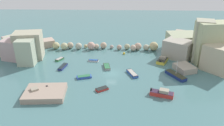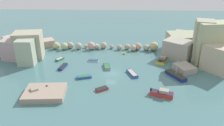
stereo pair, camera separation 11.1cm
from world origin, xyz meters
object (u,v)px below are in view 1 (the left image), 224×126
(moored_boat_2, at_px, (60,59))
(moored_boat_8, at_px, (84,77))
(stone_dock, at_px, (45,93))
(moored_boat_3, at_px, (37,92))
(moored_boat_5, at_px, (102,89))
(moored_boat_6, at_px, (107,67))
(moored_boat_9, at_px, (63,67))
(moored_boat_10, at_px, (176,75))
(moored_boat_4, at_px, (93,61))
(channel_buoy, at_px, (124,53))
(moored_boat_7, at_px, (162,60))
(moored_boat_1, at_px, (132,73))
(moored_boat_0, at_px, (162,93))

(moored_boat_2, xyz_separation_m, moored_boat_8, (8.48, -10.44, 0.01))
(stone_dock, xyz_separation_m, moored_boat_3, (-1.80, 0.47, -0.06))
(moored_boat_5, xyz_separation_m, moored_boat_8, (-4.73, 5.45, 0.03))
(moored_boat_6, bearing_deg, moored_boat_9, -98.10)
(moored_boat_5, bearing_deg, moored_boat_10, 168.02)
(moored_boat_4, bearing_deg, channel_buoy, 37.50)
(moored_boat_7, relative_size, moored_boat_9, 1.15)
(moored_boat_3, xyz_separation_m, moored_boat_4, (9.96, 17.40, -0.30))
(moored_boat_2, xyz_separation_m, moored_boat_4, (9.68, -0.58, -0.03))
(moored_boat_1, distance_m, moored_boat_7, 11.62)
(moored_boat_6, bearing_deg, moored_boat_10, 64.82)
(moored_boat_3, distance_m, moored_boat_4, 20.05)
(moored_boat_6, height_order, moored_boat_8, moored_boat_8)
(moored_boat_3, relative_size, moored_boat_5, 1.63)
(channel_buoy, height_order, moored_boat_0, moored_boat_0)
(moored_boat_2, bearing_deg, moored_boat_6, 100.57)
(moored_boat_5, height_order, moored_boat_9, moored_boat_9)
(stone_dock, relative_size, moored_boat_0, 1.64)
(moored_boat_3, relative_size, moored_boat_10, 0.81)
(moored_boat_0, relative_size, moored_boat_7, 1.09)
(moored_boat_6, distance_m, moored_boat_7, 15.69)
(moored_boat_4, distance_m, moored_boat_5, 15.71)
(channel_buoy, relative_size, moored_boat_7, 0.15)
(moored_boat_8, relative_size, moored_boat_9, 0.94)
(channel_buoy, bearing_deg, moored_boat_4, -147.67)
(channel_buoy, bearing_deg, moored_boat_5, -103.85)
(stone_dock, bearing_deg, channel_buoy, 54.26)
(moored_boat_4, height_order, moored_boat_9, moored_boat_9)
(stone_dock, distance_m, moored_boat_3, 1.86)
(channel_buoy, xyz_separation_m, moored_boat_5, (-5.12, -20.78, -0.09))
(moored_boat_7, bearing_deg, moored_boat_8, 141.83)
(moored_boat_3, bearing_deg, stone_dock, 128.98)
(channel_buoy, height_order, moored_boat_2, channel_buoy)
(moored_boat_1, height_order, moored_boat_4, moored_boat_1)
(moored_boat_9, bearing_deg, moored_boat_7, 110.69)
(moored_boat_4, height_order, moored_boat_10, moored_boat_10)
(moored_boat_0, relative_size, moored_boat_2, 1.78)
(moored_boat_2, bearing_deg, moored_boat_1, 96.75)
(moored_boat_2, distance_m, moored_boat_10, 31.96)
(moored_boat_2, xyz_separation_m, moored_boat_6, (13.64, -4.60, 0.03))
(channel_buoy, height_order, moored_boat_5, channel_buoy)
(moored_boat_0, relative_size, moored_boat_4, 1.74)
(moored_boat_0, distance_m, moored_boat_5, 12.81)
(moored_boat_3, xyz_separation_m, moored_boat_5, (13.48, 2.09, -0.30))
(moored_boat_0, relative_size, moored_boat_1, 1.10)
(moored_boat_6, bearing_deg, moored_boat_7, 94.81)
(moored_boat_3, bearing_deg, moored_boat_1, 168.87)
(moored_boat_0, relative_size, moored_boat_3, 1.05)
(moored_boat_6, xyz_separation_m, moored_boat_7, (15.17, 4.02, 0.27))
(moored_boat_5, relative_size, moored_boat_9, 0.73)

